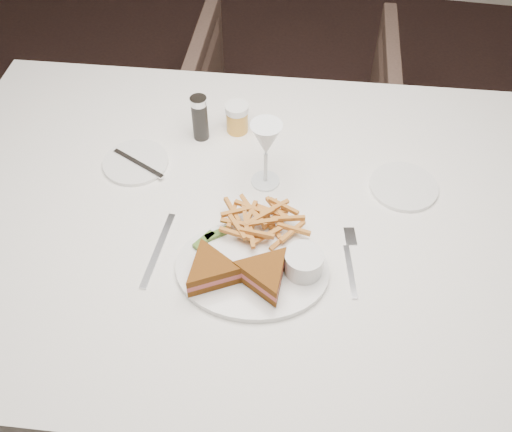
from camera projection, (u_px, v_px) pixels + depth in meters
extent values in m
plane|color=black|center=(356.00, 373.00, 1.84)|extent=(5.00, 5.00, 0.00)
cube|color=white|center=(259.00, 303.00, 1.58)|extent=(1.66, 1.18, 0.75)
imported|color=#49352C|center=(290.00, 113.00, 2.13)|extent=(0.76, 0.72, 0.74)
ellipsoid|color=white|center=(252.00, 269.00, 1.18)|extent=(0.34, 0.27, 0.01)
cube|color=silver|center=(158.00, 250.00, 1.22)|extent=(0.02, 0.21, 0.00)
cylinder|color=white|center=(136.00, 162.00, 1.40)|extent=(0.16, 0.16, 0.01)
cylinder|color=white|center=(404.00, 187.00, 1.34)|extent=(0.16, 0.16, 0.01)
cylinder|color=black|center=(200.00, 118.00, 1.42)|extent=(0.04, 0.04, 0.12)
cylinder|color=gold|center=(237.00, 118.00, 1.45)|extent=(0.06, 0.06, 0.08)
cube|color=#3F6121|center=(217.00, 234.00, 1.23)|extent=(0.05, 0.05, 0.01)
cube|color=#3F6121|center=(204.00, 240.00, 1.22)|extent=(0.04, 0.06, 0.01)
cylinder|color=white|center=(304.00, 262.00, 1.15)|extent=(0.08, 0.08, 0.05)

